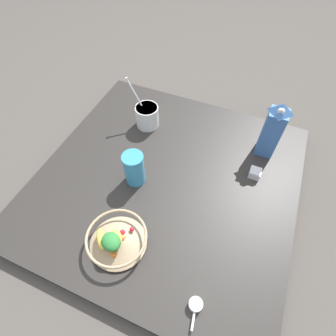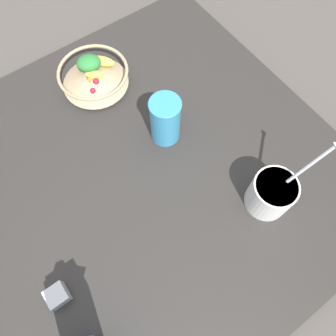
{
  "view_description": "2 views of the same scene",
  "coord_description": "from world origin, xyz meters",
  "views": [
    {
      "loc": [
        0.25,
        -0.58,
        0.95
      ],
      "look_at": [
        0.0,
        0.01,
        0.1
      ],
      "focal_mm": 28.0,
      "sensor_mm": 36.0,
      "label": 1
    },
    {
      "loc": [
        0.16,
        0.34,
        0.86
      ],
      "look_at": [
        -0.04,
        0.07,
        0.14
      ],
      "focal_mm": 35.0,
      "sensor_mm": 36.0,
      "label": 2
    }
  ],
  "objects": [
    {
      "name": "milk_carton",
      "position": [
        0.35,
        0.31,
        0.18
      ],
      "size": [
        0.08,
        0.08,
        0.27
      ],
      "color": "#3D6BB2",
      "rests_on": "countertop"
    },
    {
      "name": "ground_plane",
      "position": [
        0.0,
        0.0,
        0.0
      ],
      "size": [
        6.0,
        6.0,
        0.0
      ],
      "primitive_type": "plane",
      "color": "#4C4742"
    },
    {
      "name": "drinking_cup",
      "position": [
        -0.12,
        -0.06,
        0.12
      ],
      "size": [
        0.09,
        0.09,
        0.15
      ],
      "color": "#3893C6",
      "rests_on": "countertop"
    },
    {
      "name": "yogurt_tub",
      "position": [
        -0.21,
        0.26,
        0.11
      ],
      "size": [
        0.16,
        0.11,
        0.23
      ],
      "color": "white",
      "rests_on": "countertop"
    },
    {
      "name": "countertop",
      "position": [
        0.0,
        0.0,
        0.02
      ],
      "size": [
        1.06,
        1.06,
        0.04
      ],
      "color": "#2D2B28",
      "rests_on": "ground_plane"
    },
    {
      "name": "spice_jar",
      "position": [
        0.34,
        0.16,
        0.06
      ],
      "size": [
        0.05,
        0.05,
        0.04
      ],
      "color": "silver",
      "rests_on": "countertop"
    },
    {
      "name": "measuring_scoop",
      "position": [
        0.27,
        -0.41,
        0.06
      ],
      "size": [
        0.04,
        0.09,
        0.03
      ],
      "color": "white",
      "rests_on": "countertop"
    },
    {
      "name": "fruit_bowl",
      "position": [
        -0.05,
        -0.33,
        0.09
      ],
      "size": [
        0.21,
        0.21,
        0.09
      ],
      "color": "tan",
      "rests_on": "countertop"
    }
  ]
}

